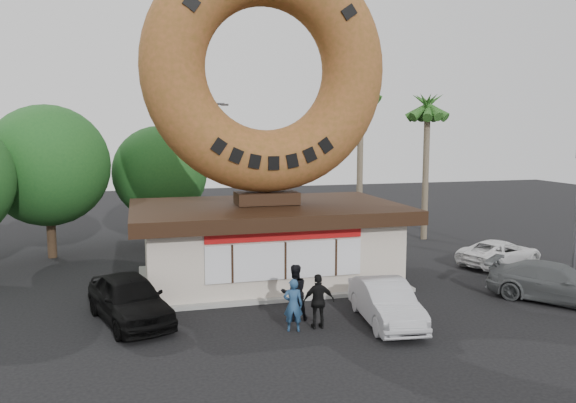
% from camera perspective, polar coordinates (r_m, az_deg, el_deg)
% --- Properties ---
extents(ground, '(90.00, 90.00, 0.00)m').
position_cam_1_polar(ground, '(18.79, 2.06, -12.61)').
color(ground, black).
rests_on(ground, ground).
extents(donut_shop, '(11.20, 7.20, 3.80)m').
position_cam_1_polar(donut_shop, '(23.91, -2.16, -3.89)').
color(donut_shop, beige).
rests_on(donut_shop, ground).
extents(giant_donut, '(10.14, 2.59, 10.14)m').
position_cam_1_polar(giant_donut, '(23.60, -2.26, 13.30)').
color(giant_donut, '#9C542D').
rests_on(giant_donut, donut_shop).
extents(tree_west, '(6.00, 6.00, 7.65)m').
position_cam_1_polar(tree_west, '(30.23, -23.22, 3.37)').
color(tree_west, '#473321').
rests_on(tree_west, ground).
extents(tree_mid, '(5.20, 5.20, 6.63)m').
position_cam_1_polar(tree_mid, '(31.99, -12.86, 2.84)').
color(tree_mid, '#473321').
rests_on(tree_mid, ground).
extents(palm_near, '(2.60, 2.60, 9.75)m').
position_cam_1_polar(palm_near, '(33.46, 7.43, 10.68)').
color(palm_near, '#726651').
rests_on(palm_near, ground).
extents(palm_far, '(2.60, 2.60, 8.75)m').
position_cam_1_polar(palm_far, '(33.59, 13.99, 8.92)').
color(palm_far, '#726651').
rests_on(palm_far, ground).
extents(street_lamp, '(2.11, 0.20, 8.00)m').
position_cam_1_polar(street_lamp, '(33.11, -9.23, 3.87)').
color(street_lamp, '#59595E').
rests_on(street_lamp, ground).
extents(person_left, '(0.71, 0.55, 1.71)m').
position_cam_1_polar(person_left, '(18.16, 0.52, -10.47)').
color(person_left, navy).
rests_on(person_left, ground).
extents(person_center, '(0.93, 0.73, 1.91)m').
position_cam_1_polar(person_center, '(19.16, 0.65, -9.21)').
color(person_center, black).
rests_on(person_center, ground).
extents(person_right, '(1.07, 0.49, 1.79)m').
position_cam_1_polar(person_right, '(18.43, 3.12, -10.09)').
color(person_right, black).
rests_on(person_right, ground).
extents(car_black, '(3.25, 5.08, 1.61)m').
position_cam_1_polar(car_black, '(19.71, -15.81, -9.47)').
color(car_black, black).
rests_on(car_black, ground).
extents(car_silver, '(1.95, 4.42, 1.41)m').
position_cam_1_polar(car_silver, '(19.22, 9.91, -10.05)').
color(car_silver, '#ACACB1').
rests_on(car_silver, ground).
extents(car_grey, '(4.65, 5.08, 1.43)m').
position_cam_1_polar(car_grey, '(23.43, 25.61, -7.48)').
color(car_grey, '#55595A').
rests_on(car_grey, ground).
extents(car_white, '(4.87, 3.39, 1.23)m').
position_cam_1_polar(car_white, '(28.43, 20.75, -4.92)').
color(car_white, silver).
rests_on(car_white, ground).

